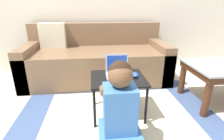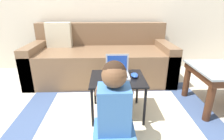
{
  "view_description": "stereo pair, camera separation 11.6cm",
  "coord_description": "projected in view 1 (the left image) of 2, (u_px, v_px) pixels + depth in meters",
  "views": [
    {
      "loc": [
        -0.12,
        -1.45,
        1.06
      ],
      "look_at": [
        0.05,
        0.11,
        0.47
      ],
      "focal_mm": 28.0,
      "sensor_mm": 36.0,
      "label": 1
    },
    {
      "loc": [
        -0.0,
        -1.46,
        1.06
      ],
      "look_at": [
        0.05,
        0.11,
        0.47
      ],
      "focal_mm": 28.0,
      "sensor_mm": 36.0,
      "label": 2
    }
  ],
  "objects": [
    {
      "name": "ground_plane",
      "position": [
        108.0,
        118.0,
        1.73
      ],
      "size": [
        16.0,
        16.0,
        0.0
      ],
      "primitive_type": "plane",
      "color": "beige"
    },
    {
      "name": "area_rug",
      "position": [
        121.0,
        128.0,
        1.58
      ],
      "size": [
        2.01,
        1.95,
        0.01
      ],
      "color": "#3D517A",
      "rests_on": "ground_plane"
    },
    {
      "name": "couch",
      "position": [
        96.0,
        60.0,
        2.59
      ],
      "size": [
        2.0,
        0.88,
        0.81
      ],
      "color": "brown",
      "rests_on": "ground_plane"
    },
    {
      "name": "laptop_desk",
      "position": [
        118.0,
        82.0,
        1.68
      ],
      "size": [
        0.51,
        0.44,
        0.41
      ],
      "color": "black",
      "rests_on": "ground_plane"
    },
    {
      "name": "laptop",
      "position": [
        118.0,
        73.0,
        1.68
      ],
      "size": [
        0.22,
        0.19,
        0.2
      ],
      "color": "#B7BCC6",
      "rests_on": "laptop_desk"
    },
    {
      "name": "computer_mouse",
      "position": [
        135.0,
        75.0,
        1.68
      ],
      "size": [
        0.07,
        0.11,
        0.04
      ],
      "color": "#234CB2",
      "rests_on": "laptop_desk"
    },
    {
      "name": "person_seated",
      "position": [
        119.0,
        115.0,
        1.25
      ],
      "size": [
        0.3,
        0.39,
        0.72
      ],
      "color": "#3D70B2",
      "rests_on": "ground_plane"
    }
  ]
}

